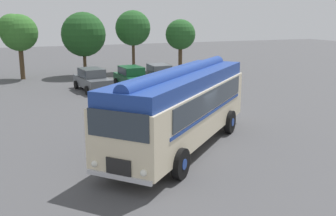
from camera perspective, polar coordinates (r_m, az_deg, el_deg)
The scene contains 9 objects.
ground_plane at distance 16.87m, azimuth 3.28°, elevation -5.88°, with size 120.00×120.00×0.00m, color #474749.
vintage_bus at distance 16.50m, azimuth 1.97°, elevation 0.55°, with size 9.08×8.62×3.49m.
car_near_left at distance 30.00m, azimuth -10.93°, elevation 4.10°, with size 2.37×4.39×1.66m.
car_mid_left at distance 30.67m, azimuth -5.28°, elevation 4.48°, with size 2.11×4.28×1.66m.
car_mid_right at distance 31.85m, azimuth -1.25°, elevation 4.87°, with size 2.11×4.27×1.66m.
tree_left_of_centre at distance 36.80m, azimuth -21.06°, elevation 10.31°, with size 3.35×3.16×5.67m.
tree_centre at distance 37.01m, azimuth -12.19°, elevation 10.35°, with size 4.01×4.01×5.83m.
tree_right_of_centre at distance 38.95m, azimuth -4.99°, elevation 11.38°, with size 3.40×3.40×6.01m.
tree_far_right at distance 39.99m, azimuth 1.95°, elevation 10.67°, with size 3.04×3.00×5.15m.
Camera 1 is at (-6.94, -14.34, 5.56)m, focal length 42.00 mm.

